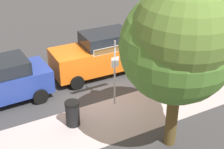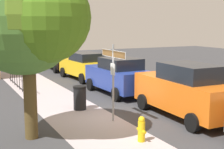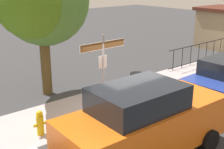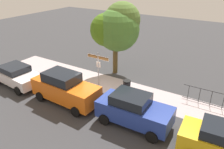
{
  "view_description": "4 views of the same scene",
  "coord_description": "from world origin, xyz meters",
  "px_view_note": "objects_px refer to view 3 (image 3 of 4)",
  "views": [
    {
      "loc": [
        5.15,
        10.47,
        7.54
      ],
      "look_at": [
        0.13,
        1.28,
        1.93
      ],
      "focal_mm": 53.42,
      "sensor_mm": 36.0,
      "label": 1
    },
    {
      "loc": [
        -10.65,
        5.6,
        3.5
      ],
      "look_at": [
        -0.29,
        0.36,
        1.68
      ],
      "focal_mm": 52.04,
      "sensor_mm": 36.0,
      "label": 2
    },
    {
      "loc": [
        -6.31,
        -7.06,
        4.55
      ],
      "look_at": [
        -0.33,
        0.12,
        1.52
      ],
      "focal_mm": 48.91,
      "sensor_mm": 36.0,
      "label": 3
    },
    {
      "loc": [
        7.97,
        -11.27,
        7.9
      ],
      "look_at": [
        0.6,
        0.5,
        1.36
      ],
      "focal_mm": 35.55,
      "sensor_mm": 36.0,
      "label": 4
    }
  ],
  "objects_px": {
    "fire_hydrant": "(40,123)",
    "car_orange": "(144,123)",
    "street_sign": "(103,59)",
    "trash_bin": "(137,85)",
    "utility_shed": "(221,27)"
  },
  "relations": [
    {
      "from": "car_orange",
      "to": "fire_hydrant",
      "type": "height_order",
      "value": "car_orange"
    },
    {
      "from": "street_sign",
      "to": "car_orange",
      "type": "bearing_deg",
      "value": -106.39
    },
    {
      "from": "street_sign",
      "to": "fire_hydrant",
      "type": "relative_size",
      "value": 3.58
    },
    {
      "from": "street_sign",
      "to": "trash_bin",
      "type": "xyz_separation_m",
      "value": [
        2.05,
        0.5,
        -1.5
      ]
    },
    {
      "from": "utility_shed",
      "to": "fire_hydrant",
      "type": "height_order",
      "value": "utility_shed"
    },
    {
      "from": "car_orange",
      "to": "trash_bin",
      "type": "relative_size",
      "value": 4.78
    },
    {
      "from": "utility_shed",
      "to": "street_sign",
      "type": "bearing_deg",
      "value": -164.88
    },
    {
      "from": "fire_hydrant",
      "to": "utility_shed",
      "type": "bearing_deg",
      "value": 12.18
    },
    {
      "from": "fire_hydrant",
      "to": "car_orange",
      "type": "bearing_deg",
      "value": -62.63
    },
    {
      "from": "street_sign",
      "to": "car_orange",
      "type": "height_order",
      "value": "street_sign"
    },
    {
      "from": "utility_shed",
      "to": "fire_hydrant",
      "type": "bearing_deg",
      "value": -167.82
    },
    {
      "from": "utility_shed",
      "to": "car_orange",
      "type": "bearing_deg",
      "value": -155.64
    },
    {
      "from": "fire_hydrant",
      "to": "street_sign",
      "type": "bearing_deg",
      "value": -5.04
    },
    {
      "from": "street_sign",
      "to": "utility_shed",
      "type": "height_order",
      "value": "street_sign"
    },
    {
      "from": "street_sign",
      "to": "trash_bin",
      "type": "height_order",
      "value": "street_sign"
    }
  ]
}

